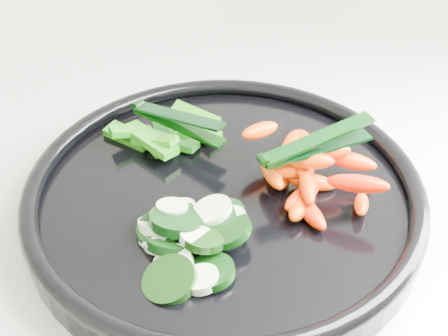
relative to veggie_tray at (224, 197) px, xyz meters
name	(u,v)px	position (x,y,z in m)	size (l,w,h in m)	color
veggie_tray	(224,197)	(0.00, 0.00, 0.00)	(0.47, 0.47, 0.04)	black
cucumber_pile	(182,236)	(-0.06, -0.05, 0.01)	(0.12, 0.12, 0.04)	black
carrot_pile	(306,173)	(0.07, -0.02, 0.02)	(0.12, 0.15, 0.05)	#FE2400
pepper_pile	(165,136)	(-0.03, 0.10, 0.01)	(0.12, 0.09, 0.04)	#196509
tong_carrot	(314,145)	(0.08, -0.02, 0.05)	(0.11, 0.02, 0.02)	black
tong_pepper	(176,120)	(-0.01, 0.10, 0.03)	(0.07, 0.10, 0.02)	black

